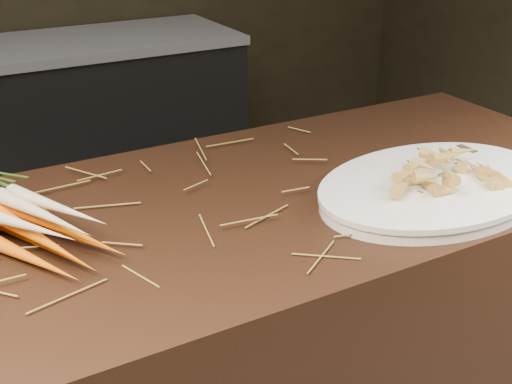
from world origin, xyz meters
The scene contains 5 objects.
back_counter centered at (0.30, 2.18, 0.42)m, with size 1.82×0.62×0.84m.
straw_bedding centered at (0.00, 0.30, 0.91)m, with size 1.40×0.60×0.02m, color olive, non-canonical shape.
serving_platter centered at (0.68, 0.13, 0.91)m, with size 0.52×0.34×0.03m, color white, non-canonical shape.
roasted_veg_heap centered at (0.68, 0.13, 0.96)m, with size 0.25×0.18×0.06m, color #B58040, non-canonical shape.
serving_fork centered at (0.87, 0.12, 0.93)m, with size 0.02×0.19×0.00m, color silver.
Camera 1 is at (-0.18, -0.70, 1.46)m, focal length 45.00 mm.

